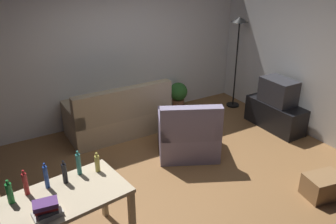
{
  "coord_description": "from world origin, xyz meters",
  "views": [
    {
      "loc": [
        -2.29,
        -3.55,
        2.92
      ],
      "look_at": [
        0.1,
        0.5,
        0.75
      ],
      "focal_mm": 37.37,
      "sensor_mm": 36.0,
      "label": 1
    }
  ],
  "objects_px": {
    "bottle_tall": "(79,164)",
    "bottle_green": "(10,193)",
    "torchiere_lamp": "(238,38)",
    "storage_box": "(323,186)",
    "desk": "(66,204)",
    "bottle_red": "(25,184)",
    "bottle_blue": "(46,177)",
    "couch": "(119,117)",
    "bottle_dark": "(65,173)",
    "bottle_squat": "(97,163)",
    "tv": "(279,91)",
    "potted_plant": "(178,94)",
    "book_stack": "(46,209)",
    "armchair": "(188,135)",
    "tv_stand": "(275,115)"
  },
  "relations": [
    {
      "from": "potted_plant",
      "to": "bottle_blue",
      "type": "xyz_separation_m",
      "value": [
        -3.03,
        -2.36,
        0.56
      ]
    },
    {
      "from": "potted_plant",
      "to": "bottle_red",
      "type": "distance_m",
      "value": 4.04
    },
    {
      "from": "torchiere_lamp",
      "to": "bottle_green",
      "type": "xyz_separation_m",
      "value": [
        -4.47,
        -2.02,
        -0.54
      ]
    },
    {
      "from": "tv",
      "to": "bottle_squat",
      "type": "height_order",
      "value": "bottle_squat"
    },
    {
      "from": "couch",
      "to": "bottle_red",
      "type": "bearing_deg",
      "value": 48.61
    },
    {
      "from": "desk",
      "to": "bottle_red",
      "type": "distance_m",
      "value": 0.43
    },
    {
      "from": "desk",
      "to": "bottle_green",
      "type": "height_order",
      "value": "bottle_green"
    },
    {
      "from": "bottle_squat",
      "to": "couch",
      "type": "bearing_deg",
      "value": 61.97
    },
    {
      "from": "couch",
      "to": "potted_plant",
      "type": "bearing_deg",
      "value": -167.56
    },
    {
      "from": "tv",
      "to": "bottle_tall",
      "type": "height_order",
      "value": "bottle_tall"
    },
    {
      "from": "storage_box",
      "to": "armchair",
      "type": "bearing_deg",
      "value": 117.47
    },
    {
      "from": "couch",
      "to": "bottle_tall",
      "type": "distance_m",
      "value": 2.42
    },
    {
      "from": "torchiere_lamp",
      "to": "bottle_blue",
      "type": "relative_size",
      "value": 6.34
    },
    {
      "from": "bottle_red",
      "to": "book_stack",
      "type": "distance_m",
      "value": 0.42
    },
    {
      "from": "desk",
      "to": "bottle_blue",
      "type": "height_order",
      "value": "bottle_blue"
    },
    {
      "from": "bottle_squat",
      "to": "tv_stand",
      "type": "bearing_deg",
      "value": 12.65
    },
    {
      "from": "potted_plant",
      "to": "armchair",
      "type": "xyz_separation_m",
      "value": [
        -0.76,
        -1.5,
        -0.01
      ]
    },
    {
      "from": "torchiere_lamp",
      "to": "storage_box",
      "type": "bearing_deg",
      "value": -107.72
    },
    {
      "from": "torchiere_lamp",
      "to": "desk",
      "type": "distance_m",
      "value": 4.62
    },
    {
      "from": "armchair",
      "to": "tv",
      "type": "bearing_deg",
      "value": -155.01
    },
    {
      "from": "bottle_tall",
      "to": "bottle_green",
      "type": "bearing_deg",
      "value": -169.53
    },
    {
      "from": "couch",
      "to": "bottle_dark",
      "type": "xyz_separation_m",
      "value": [
        -1.44,
        -2.06,
        0.57
      ]
    },
    {
      "from": "torchiere_lamp",
      "to": "potted_plant",
      "type": "relative_size",
      "value": 3.18
    },
    {
      "from": "couch",
      "to": "bottle_green",
      "type": "distance_m",
      "value": 2.94
    },
    {
      "from": "armchair",
      "to": "storage_box",
      "type": "height_order",
      "value": "armchair"
    },
    {
      "from": "bottle_red",
      "to": "bottle_blue",
      "type": "relative_size",
      "value": 0.97
    },
    {
      "from": "potted_plant",
      "to": "desk",
      "type": "bearing_deg",
      "value": -138.67
    },
    {
      "from": "storage_box",
      "to": "book_stack",
      "type": "xyz_separation_m",
      "value": [
        -3.3,
        0.5,
        0.68
      ]
    },
    {
      "from": "armchair",
      "to": "bottle_blue",
      "type": "distance_m",
      "value": 2.5
    },
    {
      "from": "potted_plant",
      "to": "book_stack",
      "type": "relative_size",
      "value": 2.14
    },
    {
      "from": "bottle_red",
      "to": "tv_stand",
      "type": "bearing_deg",
      "value": 10.87
    },
    {
      "from": "bottle_red",
      "to": "desk",
      "type": "bearing_deg",
      "value": -33.16
    },
    {
      "from": "potted_plant",
      "to": "storage_box",
      "type": "relative_size",
      "value": 1.19
    },
    {
      "from": "bottle_red",
      "to": "book_stack",
      "type": "height_order",
      "value": "bottle_red"
    },
    {
      "from": "torchiere_lamp",
      "to": "desk",
      "type": "xyz_separation_m",
      "value": [
        -4.01,
        -2.17,
        -0.76
      ]
    },
    {
      "from": "desk",
      "to": "bottle_red",
      "type": "bearing_deg",
      "value": 139.23
    },
    {
      "from": "tv",
      "to": "bottle_blue",
      "type": "relative_size",
      "value": 2.1
    },
    {
      "from": "couch",
      "to": "bottle_green",
      "type": "xyz_separation_m",
      "value": [
        -1.97,
        -2.11,
        0.56
      ]
    },
    {
      "from": "couch",
      "to": "potted_plant",
      "type": "xyz_separation_m",
      "value": [
        1.42,
        0.31,
        0.02
      ]
    },
    {
      "from": "couch",
      "to": "bottle_dark",
      "type": "bearing_deg",
      "value": 55.08
    },
    {
      "from": "bottle_red",
      "to": "storage_box",
      "type": "bearing_deg",
      "value": -14.94
    },
    {
      "from": "tv",
      "to": "storage_box",
      "type": "bearing_deg",
      "value": 152.01
    },
    {
      "from": "bottle_tall",
      "to": "bottle_blue",
      "type": "bearing_deg",
      "value": -169.13
    },
    {
      "from": "tv_stand",
      "to": "torchiere_lamp",
      "type": "distance_m",
      "value": 1.64
    },
    {
      "from": "tv",
      "to": "bottle_red",
      "type": "bearing_deg",
      "value": 100.86
    },
    {
      "from": "desk",
      "to": "bottle_red",
      "type": "xyz_separation_m",
      "value": [
        -0.31,
        0.2,
        0.23
      ]
    },
    {
      "from": "couch",
      "to": "bottle_squat",
      "type": "relative_size",
      "value": 7.49
    },
    {
      "from": "tv",
      "to": "bottle_tall",
      "type": "relative_size",
      "value": 2.15
    },
    {
      "from": "torchiere_lamp",
      "to": "armchair",
      "type": "bearing_deg",
      "value": -149.29
    },
    {
      "from": "couch",
      "to": "tv",
      "type": "height_order",
      "value": "same"
    }
  ]
}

